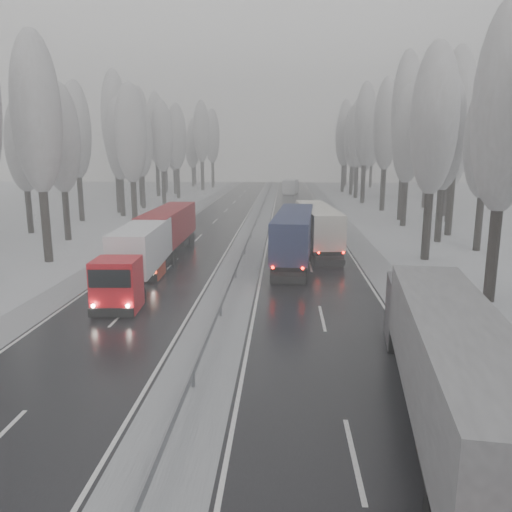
# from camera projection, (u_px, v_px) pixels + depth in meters

# --- Properties ---
(ground) EXTENTS (260.00, 260.00, 0.00)m
(ground) POSITION_uv_depth(u_px,v_px,m) (168.00, 452.00, 14.22)
(ground) COLOR silver
(ground) RESTS_ON ground
(carriageway_right) EXTENTS (7.50, 200.00, 0.03)m
(carriageway_right) POSITION_uv_depth(u_px,v_px,m) (307.00, 251.00, 43.25)
(carriageway_right) COLOR black
(carriageway_right) RESTS_ON ground
(carriageway_left) EXTENTS (7.50, 200.00, 0.03)m
(carriageway_left) POSITION_uv_depth(u_px,v_px,m) (187.00, 249.00, 43.83)
(carriageway_left) COLOR black
(carriageway_left) RESTS_ON ground
(median_slush) EXTENTS (3.00, 200.00, 0.04)m
(median_slush) POSITION_uv_depth(u_px,v_px,m) (247.00, 250.00, 43.54)
(median_slush) COLOR #AAADB2
(median_slush) RESTS_ON ground
(shoulder_right) EXTENTS (2.40, 200.00, 0.04)m
(shoulder_right) POSITION_uv_depth(u_px,v_px,m) (364.00, 251.00, 42.98)
(shoulder_right) COLOR #AAADB2
(shoulder_right) RESTS_ON ground
(shoulder_left) EXTENTS (2.40, 200.00, 0.04)m
(shoulder_left) POSITION_uv_depth(u_px,v_px,m) (132.00, 249.00, 44.10)
(shoulder_left) COLOR #AAADB2
(shoulder_left) RESTS_ON ground
(median_guardrail) EXTENTS (0.12, 200.00, 0.76)m
(median_guardrail) POSITION_uv_depth(u_px,v_px,m) (247.00, 243.00, 43.41)
(median_guardrail) COLOR slate
(median_guardrail) RESTS_ON ground
(tree_16) EXTENTS (3.60, 3.60, 16.53)m
(tree_16) POSITION_uv_depth(u_px,v_px,m) (507.00, 109.00, 26.53)
(tree_16) COLOR black
(tree_16) RESTS_ON ground
(tree_18) EXTENTS (3.60, 3.60, 16.58)m
(tree_18) POSITION_uv_depth(u_px,v_px,m) (434.00, 121.00, 37.66)
(tree_18) COLOR black
(tree_18) RESTS_ON ground
(tree_19) EXTENTS (3.60, 3.60, 14.57)m
(tree_19) POSITION_uv_depth(u_px,v_px,m) (486.00, 140.00, 41.53)
(tree_19) COLOR black
(tree_19) RESTS_ON ground
(tree_20) EXTENTS (3.60, 3.60, 15.71)m
(tree_20) POSITION_uv_depth(u_px,v_px,m) (445.00, 133.00, 45.54)
(tree_20) COLOR black
(tree_20) RESTS_ON ground
(tree_21) EXTENTS (3.60, 3.60, 18.62)m
(tree_21) POSITION_uv_depth(u_px,v_px,m) (457.00, 115.00, 48.95)
(tree_21) COLOR black
(tree_21) RESTS_ON ground
(tree_22) EXTENTS (3.60, 3.60, 15.86)m
(tree_22) POSITION_uv_depth(u_px,v_px,m) (408.00, 135.00, 55.77)
(tree_22) COLOR black
(tree_22) RESTS_ON ground
(tree_23) EXTENTS (3.60, 3.60, 13.55)m
(tree_23) POSITION_uv_depth(u_px,v_px,m) (452.00, 149.00, 59.63)
(tree_23) COLOR black
(tree_23) RESTS_ON ground
(tree_24) EXTENTS (3.60, 3.60, 20.49)m
(tree_24) POSITION_uv_depth(u_px,v_px,m) (406.00, 112.00, 60.41)
(tree_24) COLOR black
(tree_24) RESTS_ON ground
(tree_25) EXTENTS (3.60, 3.60, 19.44)m
(tree_25) POSITION_uv_depth(u_px,v_px,m) (453.00, 119.00, 64.08)
(tree_25) COLOR black
(tree_25) RESTS_ON ground
(tree_26) EXTENTS (3.60, 3.60, 18.78)m
(tree_26) POSITION_uv_depth(u_px,v_px,m) (386.00, 125.00, 70.67)
(tree_26) COLOR black
(tree_26) RESTS_ON ground
(tree_27) EXTENTS (3.60, 3.60, 17.62)m
(tree_27) POSITION_uv_depth(u_px,v_px,m) (429.00, 132.00, 74.34)
(tree_27) COLOR black
(tree_27) RESTS_ON ground
(tree_28) EXTENTS (3.60, 3.60, 19.62)m
(tree_28) POSITION_uv_depth(u_px,v_px,m) (365.00, 125.00, 81.07)
(tree_28) COLOR black
(tree_28) RESTS_ON ground
(tree_29) EXTENTS (3.60, 3.60, 18.11)m
(tree_29) POSITION_uv_depth(u_px,v_px,m) (405.00, 132.00, 84.77)
(tree_29) COLOR black
(tree_29) RESTS_ON ground
(tree_30) EXTENTS (3.60, 3.60, 17.86)m
(tree_30) POSITION_uv_depth(u_px,v_px,m) (358.00, 135.00, 90.81)
(tree_30) COLOR black
(tree_30) RESTS_ON ground
(tree_31) EXTENTS (3.60, 3.60, 18.58)m
(tree_31) POSITION_uv_depth(u_px,v_px,m) (386.00, 133.00, 94.31)
(tree_31) COLOR black
(tree_31) RESTS_ON ground
(tree_32) EXTENTS (3.60, 3.60, 17.33)m
(tree_32) POSITION_uv_depth(u_px,v_px,m) (353.00, 138.00, 98.22)
(tree_32) COLOR black
(tree_32) RESTS_ON ground
(tree_33) EXTENTS (3.60, 3.60, 14.33)m
(tree_33) POSITION_uv_depth(u_px,v_px,m) (365.00, 148.00, 102.35)
(tree_33) COLOR black
(tree_33) RESTS_ON ground
(tree_34) EXTENTS (3.60, 3.60, 17.63)m
(tree_34) POSITION_uv_depth(u_px,v_px,m) (344.00, 138.00, 105.17)
(tree_34) COLOR black
(tree_34) RESTS_ON ground
(tree_35) EXTENTS (3.60, 3.60, 18.25)m
(tree_35) POSITION_uv_depth(u_px,v_px,m) (384.00, 136.00, 108.50)
(tree_35) COLOR black
(tree_35) RESTS_ON ground
(tree_36) EXTENTS (3.60, 3.60, 20.23)m
(tree_36) POSITION_uv_depth(u_px,v_px,m) (345.00, 131.00, 114.38)
(tree_36) COLOR black
(tree_36) RESTS_ON ground
(tree_37) EXTENTS (3.60, 3.60, 16.37)m
(tree_37) POSITION_uv_depth(u_px,v_px,m) (372.00, 143.00, 118.41)
(tree_37) COLOR black
(tree_37) RESTS_ON ground
(tree_38) EXTENTS (3.60, 3.60, 17.97)m
(tree_38) POSITION_uv_depth(u_px,v_px,m) (347.00, 139.00, 124.91)
(tree_38) COLOR black
(tree_38) RESTS_ON ground
(tree_39) EXTENTS (3.60, 3.60, 16.19)m
(tree_39) POSITION_uv_depth(u_px,v_px,m) (355.00, 144.00, 128.90)
(tree_39) COLOR black
(tree_39) RESTS_ON ground
(tree_58) EXTENTS (3.60, 3.60, 17.21)m
(tree_58) POSITION_uv_depth(u_px,v_px,m) (36.00, 115.00, 36.79)
(tree_58) COLOR black
(tree_58) RESTS_ON ground
(tree_60) EXTENTS (3.60, 3.60, 14.84)m
(tree_60) POSITION_uv_depth(u_px,v_px,m) (61.00, 139.00, 46.65)
(tree_60) COLOR black
(tree_60) RESTS_ON ground
(tree_61) EXTENTS (3.60, 3.60, 13.95)m
(tree_61) POSITION_uv_depth(u_px,v_px,m) (23.00, 146.00, 51.00)
(tree_61) COLOR black
(tree_61) RESTS_ON ground
(tree_62) EXTENTS (3.60, 3.60, 16.04)m
(tree_62) POSITION_uv_depth(u_px,v_px,m) (131.00, 134.00, 55.60)
(tree_62) COLOR black
(tree_62) RESTS_ON ground
(tree_63) EXTENTS (3.60, 3.60, 16.88)m
(tree_63) POSITION_uv_depth(u_px,v_px,m) (76.00, 131.00, 59.83)
(tree_63) COLOR black
(tree_63) RESTS_ON ground
(tree_64) EXTENTS (3.60, 3.60, 15.42)m
(tree_64) POSITION_uv_depth(u_px,v_px,m) (119.00, 140.00, 64.70)
(tree_64) COLOR black
(tree_64) RESTS_ON ground
(tree_65) EXTENTS (3.60, 3.60, 19.48)m
(tree_65) POSITION_uv_depth(u_px,v_px,m) (115.00, 121.00, 68.18)
(tree_65) COLOR black
(tree_65) RESTS_ON ground
(tree_66) EXTENTS (3.60, 3.60, 15.23)m
(tree_66) POSITION_uv_depth(u_px,v_px,m) (141.00, 142.00, 74.14)
(tree_66) COLOR black
(tree_66) RESTS_ON ground
(tree_67) EXTENTS (3.60, 3.60, 17.09)m
(tree_67) POSITION_uv_depth(u_px,v_px,m) (139.00, 135.00, 77.88)
(tree_67) COLOR black
(tree_67) RESTS_ON ground
(tree_68) EXTENTS (3.60, 3.60, 16.65)m
(tree_68) POSITION_uv_depth(u_px,v_px,m) (162.00, 137.00, 80.47)
(tree_68) COLOR black
(tree_68) RESTS_ON ground
(tree_69) EXTENTS (3.60, 3.60, 19.35)m
(tree_69) POSITION_uv_depth(u_px,v_px,m) (139.00, 127.00, 84.30)
(tree_69) COLOR black
(tree_69) RESTS_ON ground
(tree_70) EXTENTS (3.60, 3.60, 17.09)m
(tree_70) POSITION_uv_depth(u_px,v_px,m) (177.00, 137.00, 90.25)
(tree_70) COLOR black
(tree_70) RESTS_ON ground
(tree_71) EXTENTS (3.60, 3.60, 19.61)m
(tree_71) POSITION_uv_depth(u_px,v_px,m) (156.00, 129.00, 94.10)
(tree_71) COLOR black
(tree_71) RESTS_ON ground
(tree_72) EXTENTS (3.60, 3.60, 15.11)m
(tree_72) POSITION_uv_depth(u_px,v_px,m) (174.00, 145.00, 99.79)
(tree_72) COLOR black
(tree_72) RESTS_ON ground
(tree_73) EXTENTS (3.60, 3.60, 17.22)m
(tree_73) POSITION_uv_depth(u_px,v_px,m) (164.00, 139.00, 103.58)
(tree_73) COLOR black
(tree_73) RESTS_ON ground
(tree_74) EXTENTS (3.60, 3.60, 19.68)m
(tree_74) POSITION_uv_depth(u_px,v_px,m) (201.00, 132.00, 109.53)
(tree_74) COLOR black
(tree_74) RESTS_ON ground
(tree_75) EXTENTS (3.60, 3.60, 18.60)m
(tree_75) POSITION_uv_depth(u_px,v_px,m) (165.00, 136.00, 114.08)
(tree_75) COLOR black
(tree_75) RESTS_ON ground
(tree_76) EXTENTS (3.60, 3.60, 18.55)m
(tree_76) POSITION_uv_depth(u_px,v_px,m) (212.00, 137.00, 118.80)
(tree_76) COLOR black
(tree_76) RESTS_ON ground
(tree_77) EXTENTS (3.60, 3.60, 14.32)m
(tree_77) POSITION_uv_depth(u_px,v_px,m) (192.00, 148.00, 123.57)
(tree_77) COLOR black
(tree_77) RESTS_ON ground
(tree_78) EXTENTS (3.60, 3.60, 19.55)m
(tree_78) POSITION_uv_depth(u_px,v_px,m) (202.00, 135.00, 125.30)
(tree_78) COLOR black
(tree_78) RESTS_ON ground
(tree_79) EXTENTS (3.60, 3.60, 17.07)m
(tree_79) POSITION_uv_depth(u_px,v_px,m) (194.00, 142.00, 129.69)
(tree_79) COLOR black
(tree_79) RESTS_ON ground
(truck_grey_tarp) EXTENTS (4.31, 15.62, 3.97)m
(truck_grey_tarp) POSITION_uv_depth(u_px,v_px,m) (446.00, 357.00, 15.10)
(truck_grey_tarp) COLOR #46454A
(truck_grey_tarp) RESTS_ON ground
(truck_blue_box) EXTENTS (3.62, 15.79, 4.02)m
(truck_blue_box) POSITION_uv_depth(u_px,v_px,m) (295.00, 232.00, 38.35)
(truck_blue_box) COLOR navy
(truck_blue_box) RESTS_ON ground
(truck_cream_box) EXTENTS (3.64, 15.18, 3.86)m
(truck_cream_box) POSITION_uv_depth(u_px,v_px,m) (316.00, 224.00, 43.38)
(truck_cream_box) COLOR #B3AC9F
(truck_cream_box) RESTS_ON ground
(box_truck_distant) EXTENTS (3.43, 8.19, 2.96)m
(box_truck_distant) POSITION_uv_depth(u_px,v_px,m) (291.00, 187.00, 100.86)
(box_truck_distant) COLOR silver
(box_truck_distant) RESTS_ON ground
(truck_red_white) EXTENTS (3.12, 14.86, 3.79)m
(truck_red_white) POSITION_uv_depth(u_px,v_px,m) (144.00, 248.00, 32.76)
(truck_red_white) COLOR red
(truck_red_white) RESTS_ON ground
(truck_red_red) EXTENTS (2.52, 15.07, 3.86)m
(truck_red_red) POSITION_uv_depth(u_px,v_px,m) (166.00, 231.00, 39.78)
(truck_red_red) COLOR red
(truck_red_red) RESTS_ON ground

